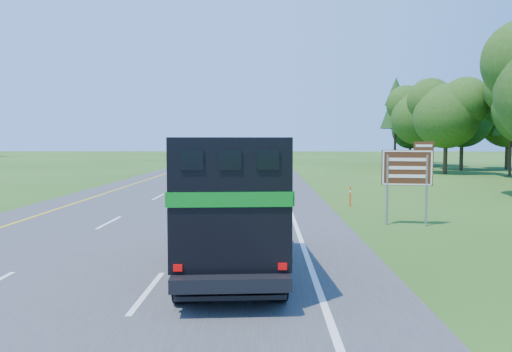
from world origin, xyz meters
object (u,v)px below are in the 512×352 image
object	(u,v)px
horse_truck	(230,200)
white_suv	(197,162)
far_car	(229,151)
exit_sign	(408,171)

from	to	relation	value
horse_truck	white_suv	distance (m)	43.92
horse_truck	white_suv	xyz separation A→B (m)	(-6.77, 43.38, -0.91)
horse_truck	far_car	xyz separation A→B (m)	(-7.46, 100.03, -0.90)
far_car	horse_truck	bearing A→B (deg)	-85.14
far_car	exit_sign	bearing A→B (deg)	-80.97
exit_sign	white_suv	bearing A→B (deg)	119.73
white_suv	exit_sign	world-z (taller)	exit_sign
white_suv	exit_sign	bearing A→B (deg)	-74.13
far_car	white_suv	bearing A→B (deg)	-88.71
horse_truck	exit_sign	size ratio (longest dim) A/B	2.34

